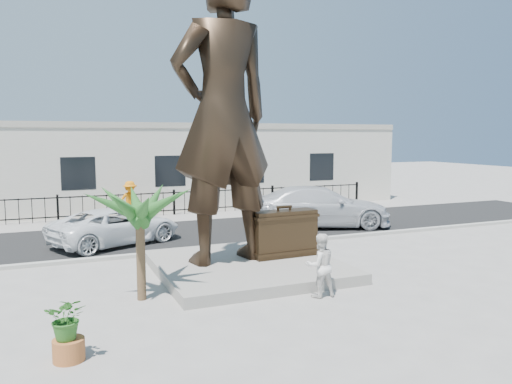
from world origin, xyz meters
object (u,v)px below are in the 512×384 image
Objects in this scene: statue at (223,114)px; car_white at (116,226)px; suitcase at (284,233)px; tourist at (320,265)px.

statue is 1.79× the size of car_white.
statue reaches higher than suitcase.
statue is at bearing -177.66° from car_white.
suitcase is 6.81m from car_white.
suitcase is 1.27× the size of tourist.
tourist is (1.43, -3.22, -3.82)m from statue.
statue is 4.26× the size of suitcase.
tourist is at bearing 104.63° from statue.
car_white is (-2.49, 5.02, -3.94)m from statue.
tourist is 0.33× the size of car_white.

